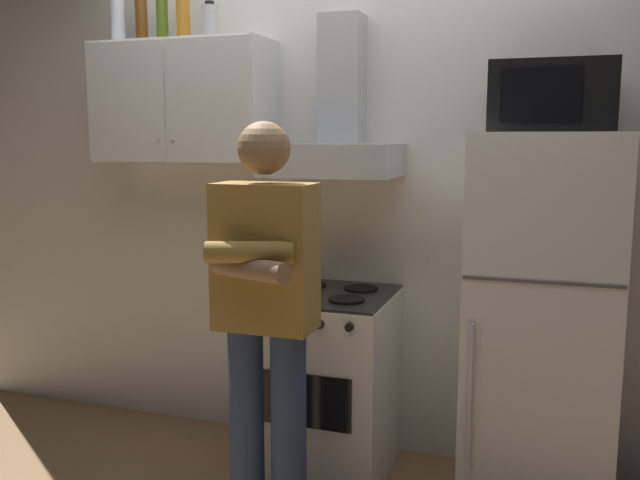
{
  "coord_description": "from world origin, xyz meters",
  "views": [
    {
      "loc": [
        0.93,
        -2.7,
        1.58
      ],
      "look_at": [
        0.0,
        0.0,
        1.15
      ],
      "focal_mm": 38.41,
      "sensor_mm": 36.0,
      "label": 1
    }
  ],
  "objects_px": {
    "stove_oven": "(327,381)",
    "person_standing": "(265,316)",
    "bottle_liquor_amber": "(183,10)",
    "bottle_vodka_clear": "(117,15)",
    "microwave": "(552,97)",
    "upper_cabinet": "(184,103)",
    "bottle_canister_steel": "(210,22)",
    "bottle_olive_oil": "(162,19)",
    "refrigerator": "(541,324)",
    "bottle_beer_brown": "(141,20)",
    "range_hood": "(336,133)"
  },
  "relations": [
    {
      "from": "refrigerator",
      "to": "bottle_liquor_amber",
      "type": "xyz_separation_m",
      "value": [
        -1.76,
        0.15,
        1.4
      ]
    },
    {
      "from": "range_hood",
      "to": "upper_cabinet",
      "type": "bearing_deg",
      "value": -179.91
    },
    {
      "from": "refrigerator",
      "to": "bottle_beer_brown",
      "type": "relative_size",
      "value": 6.56
    },
    {
      "from": "range_hood",
      "to": "refrigerator",
      "type": "distance_m",
      "value": 1.25
    },
    {
      "from": "microwave",
      "to": "bottle_vodka_clear",
      "type": "relative_size",
      "value": 1.63
    },
    {
      "from": "bottle_liquor_amber",
      "to": "bottle_olive_oil",
      "type": "bearing_deg",
      "value": -179.53
    },
    {
      "from": "upper_cabinet",
      "to": "microwave",
      "type": "distance_m",
      "value": 1.75
    },
    {
      "from": "bottle_liquor_amber",
      "to": "bottle_vodka_clear",
      "type": "relative_size",
      "value": 1.09
    },
    {
      "from": "upper_cabinet",
      "to": "bottle_canister_steel",
      "type": "xyz_separation_m",
      "value": [
        0.15,
        0.01,
        0.38
      ]
    },
    {
      "from": "person_standing",
      "to": "bottle_canister_steel",
      "type": "relative_size",
      "value": 9.03
    },
    {
      "from": "person_standing",
      "to": "bottle_canister_steel",
      "type": "height_order",
      "value": "bottle_canister_steel"
    },
    {
      "from": "refrigerator",
      "to": "person_standing",
      "type": "bearing_deg",
      "value": -148.77
    },
    {
      "from": "bottle_vodka_clear",
      "to": "person_standing",
      "type": "bearing_deg",
      "value": -32.88
    },
    {
      "from": "range_hood",
      "to": "bottle_liquor_amber",
      "type": "height_order",
      "value": "bottle_liquor_amber"
    },
    {
      "from": "person_standing",
      "to": "stove_oven",
      "type": "bearing_deg",
      "value": 85.28
    },
    {
      "from": "microwave",
      "to": "upper_cabinet",
      "type": "bearing_deg",
      "value": 176.52
    },
    {
      "from": "upper_cabinet",
      "to": "person_standing",
      "type": "height_order",
      "value": "upper_cabinet"
    },
    {
      "from": "upper_cabinet",
      "to": "stove_oven",
      "type": "xyz_separation_m",
      "value": [
        0.8,
        -0.13,
        -1.32
      ]
    },
    {
      "from": "upper_cabinet",
      "to": "bottle_vodka_clear",
      "type": "relative_size",
      "value": 3.05
    },
    {
      "from": "person_standing",
      "to": "bottle_vodka_clear",
      "type": "relative_size",
      "value": 5.56
    },
    {
      "from": "bottle_olive_oil",
      "to": "bottle_vodka_clear",
      "type": "distance_m",
      "value": 0.24
    },
    {
      "from": "stove_oven",
      "to": "person_standing",
      "type": "bearing_deg",
      "value": -94.72
    },
    {
      "from": "bottle_liquor_amber",
      "to": "bottle_beer_brown",
      "type": "distance_m",
      "value": 0.23
    },
    {
      "from": "microwave",
      "to": "bottle_canister_steel",
      "type": "xyz_separation_m",
      "value": [
        -1.6,
        0.11,
        0.39
      ]
    },
    {
      "from": "upper_cabinet",
      "to": "microwave",
      "type": "bearing_deg",
      "value": -3.48
    },
    {
      "from": "microwave",
      "to": "range_hood",
      "type": "bearing_deg",
      "value": 173.54
    },
    {
      "from": "person_standing",
      "to": "bottle_vodka_clear",
      "type": "height_order",
      "value": "bottle_vodka_clear"
    },
    {
      "from": "stove_oven",
      "to": "person_standing",
      "type": "relative_size",
      "value": 0.53
    },
    {
      "from": "bottle_beer_brown",
      "to": "bottle_canister_steel",
      "type": "relative_size",
      "value": 1.34
    },
    {
      "from": "stove_oven",
      "to": "refrigerator",
      "type": "height_order",
      "value": "refrigerator"
    },
    {
      "from": "upper_cabinet",
      "to": "bottle_canister_steel",
      "type": "distance_m",
      "value": 0.41
    },
    {
      "from": "bottle_canister_steel",
      "to": "range_hood",
      "type": "bearing_deg",
      "value": -0.35
    },
    {
      "from": "microwave",
      "to": "bottle_beer_brown",
      "type": "height_order",
      "value": "bottle_beer_brown"
    },
    {
      "from": "bottle_liquor_amber",
      "to": "bottle_vodka_clear",
      "type": "height_order",
      "value": "bottle_liquor_amber"
    },
    {
      "from": "upper_cabinet",
      "to": "bottle_liquor_amber",
      "type": "distance_m",
      "value": 0.45
    },
    {
      "from": "refrigerator",
      "to": "bottle_olive_oil",
      "type": "height_order",
      "value": "bottle_olive_oil"
    },
    {
      "from": "refrigerator",
      "to": "bottle_liquor_amber",
      "type": "height_order",
      "value": "bottle_liquor_amber"
    },
    {
      "from": "stove_oven",
      "to": "bottle_canister_steel",
      "type": "bearing_deg",
      "value": 168.57
    },
    {
      "from": "stove_oven",
      "to": "microwave",
      "type": "xyz_separation_m",
      "value": [
        0.95,
        0.02,
        1.31
      ]
    },
    {
      "from": "upper_cabinet",
      "to": "person_standing",
      "type": "xyz_separation_m",
      "value": [
        0.75,
        -0.73,
        -0.85
      ]
    },
    {
      "from": "range_hood",
      "to": "microwave",
      "type": "distance_m",
      "value": 0.97
    },
    {
      "from": "bottle_canister_steel",
      "to": "person_standing",
      "type": "bearing_deg",
      "value": -51.0
    },
    {
      "from": "bottle_liquor_amber",
      "to": "bottle_beer_brown",
      "type": "xyz_separation_m",
      "value": [
        -0.23,
        -0.02,
        -0.04
      ]
    },
    {
      "from": "bottle_liquor_amber",
      "to": "bottle_olive_oil",
      "type": "relative_size",
      "value": 1.29
    },
    {
      "from": "bottle_canister_steel",
      "to": "bottle_vodka_clear",
      "type": "relative_size",
      "value": 0.62
    },
    {
      "from": "person_standing",
      "to": "microwave",
      "type": "bearing_deg",
      "value": 32.0
    },
    {
      "from": "person_standing",
      "to": "bottle_olive_oil",
      "type": "bearing_deg",
      "value": 139.05
    },
    {
      "from": "bottle_liquor_amber",
      "to": "bottle_canister_steel",
      "type": "height_order",
      "value": "bottle_liquor_amber"
    },
    {
      "from": "bottle_beer_brown",
      "to": "bottle_vodka_clear",
      "type": "bearing_deg",
      "value": -168.71
    },
    {
      "from": "range_hood",
      "to": "bottle_olive_oil",
      "type": "distance_m",
      "value": 1.09
    }
  ]
}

